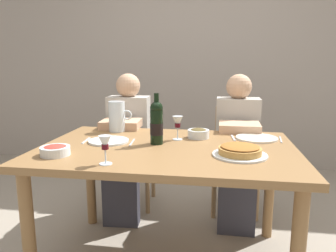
% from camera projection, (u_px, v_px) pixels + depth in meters
% --- Properties ---
extents(back_wall, '(8.00, 0.10, 2.80)m').
position_uv_depth(back_wall, '(195.00, 49.00, 3.83)').
color(back_wall, '#A3998E').
rests_on(back_wall, ground).
extents(dining_table, '(1.50, 1.00, 0.76)m').
position_uv_depth(dining_table, '(167.00, 161.00, 1.93)').
color(dining_table, olive).
rests_on(dining_table, ground).
extents(wine_bottle, '(0.08, 0.08, 0.31)m').
position_uv_depth(wine_bottle, '(157.00, 123.00, 1.95)').
color(wine_bottle, black).
rests_on(wine_bottle, dining_table).
extents(water_pitcher, '(0.17, 0.12, 0.22)m').
position_uv_depth(water_pitcher, '(117.00, 118.00, 2.32)').
color(water_pitcher, silver).
rests_on(water_pitcher, dining_table).
extents(baked_tart, '(0.29, 0.29, 0.06)m').
position_uv_depth(baked_tart, '(240.00, 151.00, 1.71)').
color(baked_tart, silver).
rests_on(baked_tart, dining_table).
extents(salad_bowl, '(0.16, 0.16, 0.06)m').
position_uv_depth(salad_bowl, '(55.00, 150.00, 1.72)').
color(salad_bowl, silver).
rests_on(salad_bowl, dining_table).
extents(olive_bowl, '(0.14, 0.14, 0.07)m').
position_uv_depth(olive_bowl, '(198.00, 133.00, 2.12)').
color(olive_bowl, silver).
rests_on(olive_bowl, dining_table).
extents(wine_glass_left_diner, '(0.06, 0.06, 0.14)m').
position_uv_depth(wine_glass_left_diner, '(105.00, 144.00, 1.56)').
color(wine_glass_left_diner, silver).
rests_on(wine_glass_left_diner, dining_table).
extents(wine_glass_right_diner, '(0.07, 0.07, 0.15)m').
position_uv_depth(wine_glass_right_diner, '(178.00, 123.00, 2.06)').
color(wine_glass_right_diner, silver).
rests_on(wine_glass_right_diner, dining_table).
extents(dinner_plate_left_setting, '(0.27, 0.27, 0.01)m').
position_uv_depth(dinner_plate_left_setting, '(257.00, 138.00, 2.09)').
color(dinner_plate_left_setting, silver).
rests_on(dinner_plate_left_setting, dining_table).
extents(dinner_plate_right_setting, '(0.25, 0.25, 0.01)m').
position_uv_depth(dinner_plate_right_setting, '(109.00, 141.00, 2.02)').
color(dinner_plate_right_setting, silver).
rests_on(dinner_plate_right_setting, dining_table).
extents(fork_left_setting, '(0.03, 0.16, 0.00)m').
position_uv_depth(fork_left_setting, '(233.00, 138.00, 2.12)').
color(fork_left_setting, silver).
rests_on(fork_left_setting, dining_table).
extents(knife_left_setting, '(0.03, 0.18, 0.00)m').
position_uv_depth(knife_left_setting, '(281.00, 139.00, 2.07)').
color(knife_left_setting, silver).
rests_on(knife_left_setting, dining_table).
extents(knife_right_setting, '(0.03, 0.18, 0.00)m').
position_uv_depth(knife_right_setting, '(132.00, 142.00, 2.00)').
color(knife_right_setting, silver).
rests_on(knife_right_setting, dining_table).
extents(spoon_right_setting, '(0.03, 0.16, 0.00)m').
position_uv_depth(spoon_right_setting, '(86.00, 141.00, 2.04)').
color(spoon_right_setting, silver).
rests_on(spoon_right_setting, dining_table).
extents(chair_left, '(0.42, 0.42, 0.87)m').
position_uv_depth(chair_left, '(133.00, 148.00, 2.89)').
color(chair_left, '#9E7A51').
rests_on(chair_left, ground).
extents(diner_left, '(0.35, 0.52, 1.16)m').
position_uv_depth(diner_left, '(126.00, 141.00, 2.64)').
color(diner_left, '#B7B2A8').
rests_on(diner_left, ground).
extents(chair_right, '(0.40, 0.40, 0.87)m').
position_uv_depth(chair_right, '(235.00, 152.00, 2.77)').
color(chair_right, '#9E7A51').
rests_on(chair_right, ground).
extents(diner_right, '(0.34, 0.50, 1.16)m').
position_uv_depth(diner_right, '(237.00, 145.00, 2.52)').
color(diner_right, '#B7B2A8').
rests_on(diner_right, ground).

